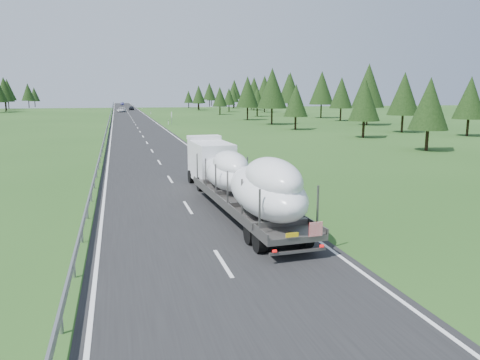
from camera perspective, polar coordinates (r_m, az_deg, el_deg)
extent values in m
plane|color=#224818|center=(17.88, -2.09, -10.14)|extent=(400.00, 400.00, 0.00)
cube|color=black|center=(116.56, -12.98, 7.17)|extent=(10.00, 400.00, 0.02)
cube|color=slate|center=(116.49, -15.62, 7.34)|extent=(0.08, 400.00, 0.32)
cylinder|color=slate|center=(17.49, -19.58, -10.21)|extent=(0.10, 0.10, 0.60)
cube|color=silver|center=(47.78, -2.35, 3.54)|extent=(0.12, 0.07, 1.00)
cube|color=black|center=(47.75, -2.35, 3.92)|extent=(0.13, 0.08, 0.12)
cube|color=silver|center=(97.04, -8.74, 6.98)|extent=(0.12, 0.07, 1.00)
cube|color=black|center=(97.02, -8.74, 7.17)|extent=(0.13, 0.08, 0.12)
cube|color=silver|center=(146.80, -10.83, 8.08)|extent=(0.12, 0.07, 1.00)
cube|color=black|center=(146.79, -10.83, 8.21)|extent=(0.13, 0.08, 0.12)
cube|color=silver|center=(196.68, -11.86, 8.62)|extent=(0.12, 0.07, 1.00)
cube|color=black|center=(196.67, -11.87, 8.71)|extent=(0.13, 0.08, 0.12)
cube|color=silver|center=(246.61, -12.48, 8.94)|extent=(0.12, 0.07, 1.00)
cube|color=black|center=(246.61, -12.48, 9.01)|extent=(0.13, 0.08, 0.12)
cube|color=silver|center=(296.57, -12.89, 9.15)|extent=(0.12, 0.07, 1.00)
cube|color=black|center=(296.56, -12.89, 9.21)|extent=(0.13, 0.08, 0.12)
cube|color=silver|center=(346.53, -13.18, 9.30)|extent=(0.12, 0.07, 1.00)
cube|color=black|center=(346.53, -13.18, 9.35)|extent=(0.13, 0.08, 0.12)
cylinder|color=slate|center=(97.09, -8.33, 7.29)|extent=(0.08, 0.08, 2.00)
cube|color=silver|center=(97.04, -8.35, 7.88)|extent=(0.05, 0.90, 1.20)
cylinder|color=black|center=(77.97, 26.01, 5.94)|extent=(0.36, 0.36, 3.01)
cone|color=black|center=(77.83, 26.26, 9.00)|extent=(4.68, 4.68, 6.26)
cylinder|color=black|center=(81.35, 19.17, 6.67)|extent=(0.36, 0.36, 3.31)
cone|color=black|center=(81.22, 19.37, 9.91)|extent=(5.15, 5.15, 6.89)
cylinder|color=black|center=(97.92, 15.23, 7.69)|extent=(0.36, 0.36, 4.14)
cone|color=black|center=(97.84, 15.39, 11.05)|extent=(6.44, 6.44, 8.62)
cylinder|color=black|center=(112.01, 12.16, 7.95)|extent=(0.36, 0.36, 3.42)
cone|color=black|center=(111.92, 12.26, 10.37)|extent=(5.31, 5.31, 7.12)
cylinder|color=black|center=(124.30, 9.85, 8.41)|extent=(0.36, 0.36, 4.07)
cone|color=black|center=(124.23, 9.93, 11.02)|extent=(6.34, 6.34, 8.49)
cylinder|color=black|center=(135.02, 6.08, 8.68)|extent=(0.36, 0.36, 4.15)
cone|color=black|center=(134.96, 6.12, 11.13)|extent=(6.46, 6.46, 8.65)
cylinder|color=black|center=(148.46, 5.89, 8.85)|extent=(0.36, 0.36, 4.18)
cone|color=black|center=(148.41, 5.93, 11.09)|extent=(6.51, 6.51, 8.71)
cylinder|color=black|center=(159.96, 2.99, 9.00)|extent=(0.36, 0.36, 4.16)
cone|color=black|center=(159.92, 3.01, 11.08)|extent=(6.47, 6.47, 8.67)
cylinder|color=black|center=(177.17, 1.71, 9.17)|extent=(0.36, 0.36, 4.19)
cone|color=black|center=(177.13, 1.72, 11.05)|extent=(6.51, 6.51, 8.73)
cylinder|color=black|center=(187.06, 1.39, 9.12)|extent=(0.36, 0.36, 3.42)
cone|color=black|center=(187.00, 1.40, 10.58)|extent=(5.32, 5.32, 7.12)
cylinder|color=black|center=(200.56, -0.81, 9.16)|extent=(0.36, 0.36, 3.01)
cone|color=black|center=(200.50, -0.81, 10.35)|extent=(4.68, 4.68, 6.26)
cylinder|color=black|center=(215.35, -0.70, 9.42)|extent=(0.36, 0.36, 4.23)
cone|color=black|center=(215.32, -0.71, 10.98)|extent=(6.59, 6.59, 8.82)
cylinder|color=black|center=(227.14, -3.74, 9.41)|extent=(0.36, 0.36, 3.87)
cone|color=black|center=(227.10, -3.75, 10.76)|extent=(6.02, 6.02, 8.06)
cylinder|color=black|center=(241.34, -3.50, 9.39)|extent=(0.36, 0.36, 3.15)
cone|color=black|center=(241.29, -3.51, 10.43)|extent=(4.90, 4.90, 6.56)
cylinder|color=black|center=(56.09, 21.83, 4.73)|extent=(0.36, 0.36, 2.75)
cone|color=black|center=(55.89, 22.10, 8.63)|extent=(4.28, 4.28, 5.73)
cylinder|color=black|center=(69.89, 14.81, 6.18)|extent=(0.36, 0.36, 2.86)
cone|color=black|center=(69.72, 14.97, 9.43)|extent=(4.44, 4.44, 5.95)
cylinder|color=black|center=(83.21, 6.77, 7.04)|extent=(0.36, 0.36, 2.70)
cone|color=black|center=(83.07, 6.83, 9.62)|extent=(4.20, 4.20, 5.62)
cylinder|color=black|center=(96.57, 3.90, 7.92)|extent=(0.36, 0.36, 3.88)
cone|color=black|center=(96.48, 3.94, 11.11)|extent=(6.03, 6.03, 8.08)
cylinder|color=black|center=(113.00, 0.92, 8.22)|extent=(0.36, 0.36, 3.52)
cone|color=black|center=(112.91, 0.92, 10.70)|extent=(5.47, 5.47, 7.33)
cylinder|color=black|center=(130.16, 2.10, 8.34)|extent=(0.36, 0.36, 2.69)
cone|color=black|center=(130.07, 2.12, 9.99)|extent=(4.19, 4.19, 5.61)
cylinder|color=black|center=(141.31, -2.47, 8.54)|extent=(0.36, 0.36, 2.82)
cone|color=black|center=(141.23, -2.48, 10.12)|extent=(4.38, 4.38, 5.87)
cylinder|color=black|center=(162.62, -1.35, 8.80)|extent=(0.36, 0.36, 2.77)
cone|color=black|center=(162.55, -1.36, 10.15)|extent=(4.30, 4.30, 5.77)
cylinder|color=black|center=(177.88, -5.03, 8.97)|extent=(0.36, 0.36, 3.15)
cone|color=black|center=(177.82, -5.06, 10.38)|extent=(4.90, 4.90, 6.56)
cylinder|color=black|center=(189.52, -5.13, 8.99)|extent=(0.36, 0.36, 2.69)
cone|color=black|center=(189.46, -5.15, 10.12)|extent=(4.19, 4.19, 5.61)
cylinder|color=black|center=(206.72, -6.28, 9.08)|extent=(0.36, 0.36, 2.56)
cone|color=black|center=(206.67, -6.30, 10.06)|extent=(3.98, 3.98, 5.33)
cylinder|color=black|center=(183.58, -26.68, 8.09)|extent=(0.36, 0.36, 4.06)
cone|color=black|center=(183.54, -26.82, 9.85)|extent=(6.31, 6.31, 8.45)
cylinder|color=black|center=(198.78, -26.61, 8.15)|extent=(0.36, 0.36, 3.72)
cone|color=black|center=(198.73, -26.74, 9.64)|extent=(5.79, 5.79, 7.75)
cylinder|color=black|center=(213.17, -26.37, 8.31)|extent=(0.36, 0.36, 4.10)
cone|color=black|center=(213.13, -26.50, 9.84)|extent=(6.38, 6.38, 8.55)
cylinder|color=black|center=(226.00, -24.34, 8.47)|extent=(0.36, 0.36, 3.63)
cone|color=black|center=(225.96, -24.44, 9.75)|extent=(5.65, 5.65, 7.56)
cylinder|color=black|center=(239.52, -23.72, 8.52)|extent=(0.36, 0.36, 3.10)
cone|color=black|center=(239.47, -23.79, 9.55)|extent=(4.82, 4.82, 6.46)
cube|color=white|center=(31.91, -3.55, 2.31)|extent=(2.54, 4.73, 2.59)
cube|color=black|center=(34.15, -4.33, 3.62)|extent=(2.13, 0.18, 1.29)
cube|color=white|center=(33.73, -4.25, 5.20)|extent=(2.36, 1.22, 0.28)
cube|color=#5E5B59|center=(31.22, -3.19, -0.19)|extent=(2.45, 2.89, 0.23)
cylinder|color=black|center=(33.56, -5.86, 0.44)|extent=(0.37, 0.94, 0.92)
cylinder|color=black|center=(33.94, -2.31, 0.60)|extent=(0.37, 0.94, 0.92)
cylinder|color=black|center=(30.68, -5.00, -0.50)|extent=(0.37, 0.94, 0.92)
cylinder|color=black|center=(31.10, -1.14, -0.31)|extent=(0.37, 0.94, 0.92)
cube|color=#5E5B59|center=(23.66, 0.61, -2.81)|extent=(3.14, 13.06, 0.24)
cube|color=#5E5B59|center=(23.33, -2.30, -2.43)|extent=(0.70, 12.94, 0.22)
cube|color=#5E5B59|center=(23.96, 3.46, -2.09)|extent=(0.70, 12.94, 0.22)
cube|color=#5E5B59|center=(17.91, 1.51, -3.89)|extent=(0.07, 0.07, 1.76)
cube|color=#5E5B59|center=(18.73, 8.77, -3.37)|extent=(0.07, 0.07, 1.76)
cube|color=#5E5B59|center=(20.00, -0.27, -2.36)|extent=(0.07, 0.07, 1.76)
cube|color=#5E5B59|center=(20.73, 6.34, -1.96)|extent=(0.07, 0.07, 1.76)
cube|color=#5E5B59|center=(22.10, -1.70, -1.12)|extent=(0.07, 0.07, 1.76)
cube|color=#5E5B59|center=(22.77, 4.34, -0.80)|extent=(0.07, 0.07, 1.76)
cube|color=#5E5B59|center=(24.23, -2.88, -0.09)|extent=(0.07, 0.07, 1.76)
cube|color=#5E5B59|center=(24.84, 2.68, 0.18)|extent=(0.07, 0.07, 1.76)
cube|color=#5E5B59|center=(26.37, -3.87, 0.77)|extent=(0.07, 0.07, 1.76)
cube|color=#5E5B59|center=(26.94, 1.28, 1.00)|extent=(0.07, 0.07, 1.76)
cube|color=#5E5B59|center=(28.53, -4.71, 1.50)|extent=(0.07, 0.07, 1.76)
cube|color=#5E5B59|center=(29.05, 0.07, 1.70)|extent=(0.07, 0.07, 1.76)
cylinder|color=black|center=(18.87, 1.64, -7.52)|extent=(0.42, 0.94, 0.92)
cylinder|color=black|center=(19.52, 7.43, -7.00)|extent=(0.42, 0.94, 0.92)
cylinder|color=black|center=(19.89, 0.74, -6.57)|extent=(0.42, 0.94, 0.92)
cylinder|color=black|center=(20.50, 6.26, -6.11)|extent=(0.42, 0.94, 0.92)
cube|color=#5E5B59|center=(17.91, 6.11, -8.75)|extent=(2.31, 0.23, 0.11)
cube|color=red|center=(17.85, 8.33, -6.06)|extent=(0.56, 0.06, 0.55)
cube|color=yellow|center=(17.54, 5.37, -6.76)|extent=(0.51, 0.06, 0.17)
cube|color=red|center=(17.50, 3.18, -8.69)|extent=(0.17, 0.06, 0.09)
cube|color=red|center=(18.16, 9.08, -8.08)|extent=(0.17, 0.06, 0.09)
ellipsoid|color=white|center=(20.63, 2.79, -1.42)|extent=(3.08, 7.45, 2.14)
ellipsoid|color=white|center=(19.63, 3.61, 0.19)|extent=(2.30, 4.74, 1.71)
ellipsoid|color=white|center=(26.63, -1.27, 0.91)|extent=(2.66, 6.81, 1.78)
ellipsoid|color=white|center=(25.72, -0.84, 1.97)|extent=(1.98, 4.33, 1.42)
imported|color=white|center=(165.27, -14.25, 8.30)|extent=(3.17, 5.92, 1.58)
imported|color=black|center=(183.82, -13.10, 8.54)|extent=(2.11, 4.69, 1.56)
imported|color=#181A44|center=(260.61, -14.16, 9.00)|extent=(1.81, 4.70, 1.53)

